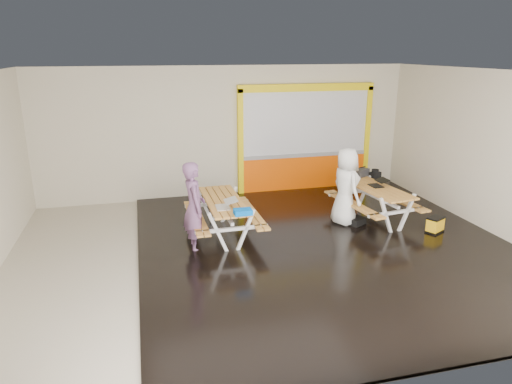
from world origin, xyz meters
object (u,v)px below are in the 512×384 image
object	(u,v)px
picnic_table_right	(375,195)
laptop_left	(226,205)
backpack	(375,179)
fluke_bag	(435,225)
picnic_table_left	(224,209)
laptop_right	(378,184)
dark_case	(356,221)
toolbox	(361,173)
blue_pouch	(243,212)
person_left	(194,207)
person_right	(346,187)

from	to	relation	value
picnic_table_right	laptop_left	xyz separation A→B (m)	(-3.63, -0.60, 0.26)
backpack	fluke_bag	world-z (taller)	backpack
picnic_table_left	fluke_bag	bearing A→B (deg)	-12.01
laptop_right	dark_case	world-z (taller)	laptop_right
toolbox	backpack	size ratio (longest dim) A/B	0.99
picnic_table_left	blue_pouch	distance (m)	1.04
person_left	person_right	xyz separation A→B (m)	(3.51, 0.56, -0.00)
dark_case	person_right	bearing A→B (deg)	138.21
picnic_table_left	blue_pouch	xyz separation A→B (m)	(0.20, -0.99, 0.25)
picnic_table_left	toolbox	xyz separation A→B (m)	(3.68, 1.02, 0.29)
laptop_left	blue_pouch	distance (m)	0.54
person_right	toolbox	distance (m)	1.25
dark_case	picnic_table_right	bearing A→B (deg)	19.59
picnic_table_right	toolbox	bearing A→B (deg)	84.05
laptop_left	toolbox	bearing A→B (deg)	22.30
blue_pouch	backpack	xyz separation A→B (m)	(3.83, 1.95, -0.12)
blue_pouch	toolbox	size ratio (longest dim) A/B	0.74
laptop_left	laptop_right	bearing A→B (deg)	9.88
toolbox	fluke_bag	xyz separation A→B (m)	(0.84, -1.98, -0.73)
person_left	backpack	world-z (taller)	person_left
picnic_table_left	fluke_bag	xyz separation A→B (m)	(4.51, -0.96, -0.44)
picnic_table_left	backpack	world-z (taller)	backpack
backpack	dark_case	world-z (taller)	backpack
person_right	toolbox	world-z (taller)	person_right
fluke_bag	blue_pouch	bearing A→B (deg)	-179.68
person_left	blue_pouch	bearing A→B (deg)	-123.68
person_right	laptop_right	bearing A→B (deg)	-94.73
laptop_right	dark_case	size ratio (longest dim) A/B	1.03
picnic_table_left	fluke_bag	world-z (taller)	picnic_table_left
fluke_bag	laptop_left	bearing A→B (deg)	174.38
person_right	laptop_right	world-z (taller)	person_right
laptop_right	dark_case	xyz separation A→B (m)	(-0.61, -0.24, -0.78)
toolbox	laptop_left	bearing A→B (deg)	-157.70
person_left	laptop_left	distance (m)	0.63
person_left	backpack	size ratio (longest dim) A/B	3.95
picnic_table_right	person_left	size ratio (longest dim) A/B	1.25
picnic_table_left	person_right	distance (m)	2.85
laptop_right	toolbox	bearing A→B (deg)	89.74
picnic_table_right	blue_pouch	xyz separation A→B (m)	(-3.38, -1.07, 0.25)
dark_case	toolbox	bearing A→B (deg)	61.04
laptop_right	person_right	bearing A→B (deg)	-177.15
person_right	backpack	world-z (taller)	person_right
picnic_table_left	backpack	bearing A→B (deg)	13.43
picnic_table_right	toolbox	size ratio (longest dim) A/B	5.00
picnic_table_right	dark_case	distance (m)	0.76
picnic_table_right	laptop_right	distance (m)	0.28
laptop_right	laptop_left	bearing A→B (deg)	-170.12
laptop_left	dark_case	xyz separation A→B (m)	(3.11, 0.41, -0.79)
picnic_table_right	laptop_right	bearing A→B (deg)	28.80
picnic_table_right	fluke_bag	xyz separation A→B (m)	(0.94, -1.05, -0.44)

